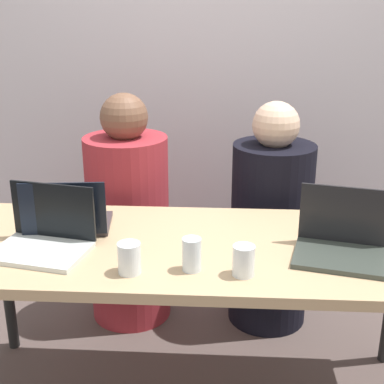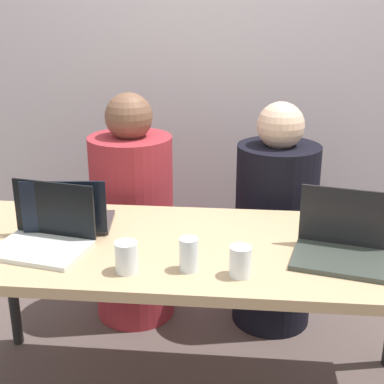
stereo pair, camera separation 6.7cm
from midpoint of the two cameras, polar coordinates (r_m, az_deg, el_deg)
The scene contains 10 objects.
back_wall at distance 3.24m, azimuth 0.87°, elevation 15.27°, with size 4.86×0.10×2.67m, color silver.
desk at distance 2.05m, azimuth -1.07°, elevation -7.06°, with size 1.87×0.75×0.73m.
person_on_left at distance 2.75m, azimuth -7.47°, elevation -3.22°, with size 0.51×0.51×1.18m.
person_on_right at distance 2.71m, azimuth 7.67°, elevation -3.85°, with size 0.44×0.44×1.15m.
laptop_back_left at distance 2.18m, azimuth -13.97°, elevation -2.80°, with size 0.35×0.28×0.22m.
laptop_front_right at distance 1.98m, azimuth 14.71°, elevation -5.19°, with size 0.37×0.31×0.23m.
laptop_front_left at distance 2.04m, azimuth -16.38°, elevation -4.64°, with size 0.37×0.30×0.23m.
water_glass_center at distance 1.81m, azimuth -1.10°, elevation -6.90°, with size 0.06×0.06×0.12m.
water_glass_left at distance 1.81m, azimuth -7.76°, elevation -7.21°, with size 0.08×0.08×0.11m.
water_glass_right at distance 1.79m, azimuth 4.44°, elevation -7.51°, with size 0.07×0.07×0.11m.
Camera 1 is at (0.12, -1.82, 1.59)m, focal length 50.00 mm.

